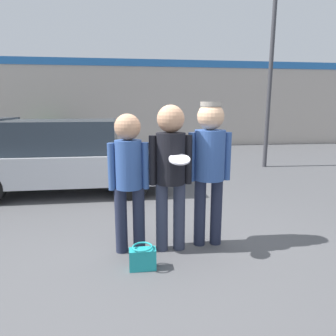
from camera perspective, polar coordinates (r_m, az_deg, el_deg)
ground_plane at (r=3.93m, az=1.18°, el=-15.68°), size 56.00×56.00×0.00m
storefront_building at (r=13.69m, az=-5.43°, el=12.16°), size 24.00×0.22×3.80m
person_left at (r=3.64m, az=-7.49°, el=-0.82°), size 0.49×0.32×1.72m
person_middle_with_frisbee at (r=3.64m, az=0.52°, el=0.63°), size 0.53×0.55×1.82m
person_right at (r=3.81m, az=7.91°, el=1.63°), size 0.55×0.38×1.86m
parked_car_near at (r=6.76m, az=-18.73°, el=2.11°), size 4.29×1.85×1.52m
street_lamp at (r=9.62m, az=20.34°, el=20.64°), size 1.16×0.35×5.57m
shrub at (r=13.39m, az=-21.78°, el=5.55°), size 1.13×1.13×1.13m
handbag at (r=3.52m, az=-4.86°, el=-16.70°), size 0.30×0.23×0.28m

